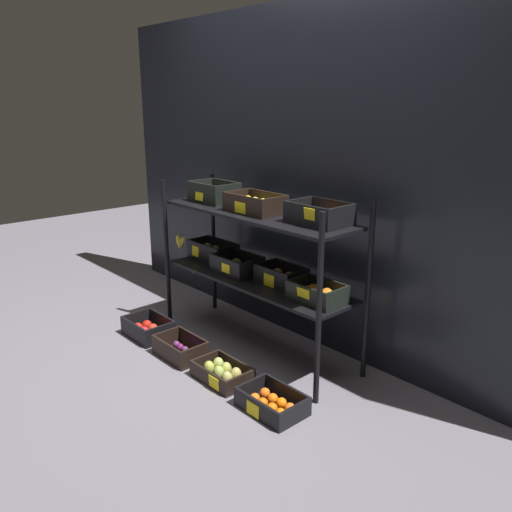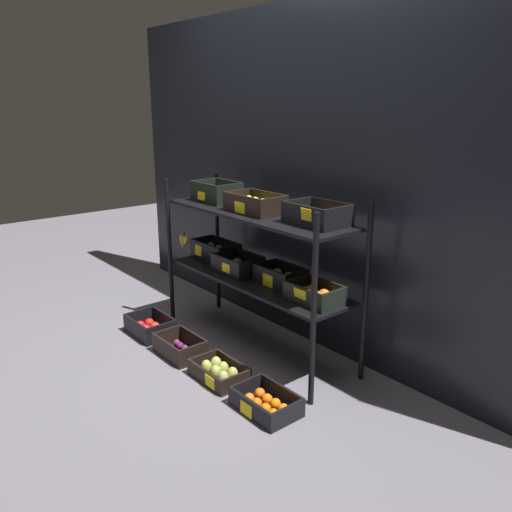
{
  "view_description": "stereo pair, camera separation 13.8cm",
  "coord_description": "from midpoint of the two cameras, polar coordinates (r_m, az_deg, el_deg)",
  "views": [
    {
      "loc": [
        2.41,
        -2.17,
        1.62
      ],
      "look_at": [
        0.0,
        0.0,
        0.65
      ],
      "focal_mm": 36.58,
      "sensor_mm": 36.0,
      "label": 1
    },
    {
      "loc": [
        2.5,
        -2.07,
        1.62
      ],
      "look_at": [
        0.0,
        0.0,
        0.65
      ],
      "focal_mm": 36.58,
      "sensor_mm": 36.0,
      "label": 2
    }
  ],
  "objects": [
    {
      "name": "ground_plane",
      "position": [
        3.63,
        -1.11,
        -9.84
      ],
      "size": [
        10.0,
        10.0,
        0.0
      ],
      "primitive_type": "plane",
      "color": "slate"
    },
    {
      "name": "storefront_wall",
      "position": [
        3.57,
        3.89,
        8.47
      ],
      "size": [
        3.87,
        0.12,
        2.22
      ],
      "primitive_type": "cube",
      "color": "black",
      "rests_on": "ground_plane"
    },
    {
      "name": "display_rack",
      "position": [
        3.4,
        -1.3,
        1.12
      ],
      "size": [
        1.59,
        0.46,
        1.09
      ],
      "color": "black",
      "rests_on": "ground_plane"
    },
    {
      "name": "crate_ground_apple_red",
      "position": [
        3.84,
        -12.71,
        -7.86
      ],
      "size": [
        0.35,
        0.25,
        0.13
      ],
      "color": "black",
      "rests_on": "ground_plane"
    },
    {
      "name": "crate_ground_plum",
      "position": [
        3.52,
        -9.38,
        -10.12
      ],
      "size": [
        0.34,
        0.23,
        0.13
      ],
      "color": "black",
      "rests_on": "ground_plane"
    },
    {
      "name": "crate_ground_pear",
      "position": [
        3.22,
        -4.97,
        -12.62
      ],
      "size": [
        0.35,
        0.23,
        0.1
      ],
      "color": "black",
      "rests_on": "ground_plane"
    },
    {
      "name": "crate_ground_tangerine",
      "position": [
        2.94,
        0.36,
        -15.83
      ],
      "size": [
        0.36,
        0.25,
        0.11
      ],
      "color": "black",
      "rests_on": "ground_plane"
    }
  ]
}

